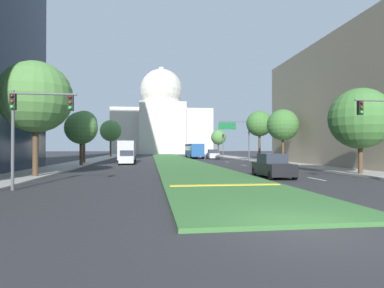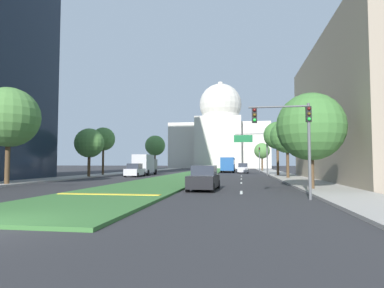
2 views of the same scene
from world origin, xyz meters
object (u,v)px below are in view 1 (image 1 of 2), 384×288
(traffic_light_near_left, at_px, (30,117))
(street_tree_left_far, at_px, (84,124))
(sedan_midblock, at_px, (127,158))
(street_tree_right_far, at_px, (259,124))
(overhead_guide_sign, at_px, (238,132))
(traffic_light_far_right, at_px, (223,142))
(sedan_distant, at_px, (213,155))
(street_tree_left_mid, at_px, (81,128))
(street_tree_right_distant, at_px, (218,137))
(capitol_building, at_px, (161,122))
(street_tree_left_near, at_px, (36,97))
(box_truck_delivery, at_px, (127,151))
(street_tree_right_near, at_px, (360,119))
(street_tree_left_distant, at_px, (111,131))
(sedan_lead_stopped, at_px, (273,166))
(street_tree_right_mid, at_px, (283,125))
(city_bus, at_px, (194,150))

(traffic_light_near_left, relative_size, street_tree_left_far, 0.71)
(street_tree_left_far, relative_size, sedan_midblock, 1.70)
(street_tree_right_far, bearing_deg, overhead_guide_sign, 167.54)
(traffic_light_far_right, relative_size, street_tree_right_far, 0.65)
(sedan_midblock, bearing_deg, street_tree_left_far, 154.79)
(street_tree_right_far, relative_size, sedan_distant, 1.89)
(street_tree_left_mid, distance_m, sedan_distant, 29.29)
(street_tree_right_distant, height_order, sedan_distant, street_tree_right_distant)
(capitol_building, height_order, street_tree_left_near, capitol_building)
(sedan_midblock, bearing_deg, street_tree_right_far, 14.66)
(street_tree_right_far, relative_size, box_truck_delivery, 1.25)
(traffic_light_near_left, bearing_deg, street_tree_right_near, 14.32)
(street_tree_left_distant, bearing_deg, street_tree_right_near, -63.58)
(street_tree_right_distant, distance_m, sedan_lead_stopped, 53.66)
(sedan_distant, bearing_deg, street_tree_left_mid, -133.78)
(capitol_building, relative_size, street_tree_left_far, 4.71)
(box_truck_delivery, bearing_deg, street_tree_right_far, -2.23)
(street_tree_right_mid, relative_size, sedan_midblock, 1.67)
(capitol_building, bearing_deg, street_tree_right_far, -79.55)
(traffic_light_near_left, distance_m, street_tree_left_distant, 57.57)
(street_tree_right_distant, relative_size, sedan_distant, 1.53)
(traffic_light_near_left, distance_m, street_tree_right_distant, 62.34)
(street_tree_left_mid, height_order, sedan_midblock, street_tree_left_mid)
(traffic_light_near_left, relative_size, sedan_lead_stopped, 1.11)
(traffic_light_near_left, xyz_separation_m, overhead_guide_sign, (19.96, 31.11, 0.82))
(city_bus, bearing_deg, street_tree_left_mid, -123.46)
(traffic_light_far_right, height_order, street_tree_right_mid, street_tree_right_mid)
(street_tree_right_near, height_order, street_tree_left_distant, street_tree_left_distant)
(sedan_distant, height_order, city_bus, city_bus)
(street_tree_right_mid, xyz_separation_m, box_truck_delivery, (-20.69, 9.04, -3.48))
(street_tree_right_far, relative_size, street_tree_left_distant, 0.94)
(street_tree_left_mid, height_order, box_truck_delivery, street_tree_left_mid)
(street_tree_left_distant, bearing_deg, street_tree_right_mid, -53.37)
(street_tree_right_mid, relative_size, box_truck_delivery, 1.13)
(street_tree_left_far, bearing_deg, street_tree_left_near, -87.96)
(street_tree_left_near, relative_size, sedan_lead_stopped, 1.82)
(street_tree_left_distant, bearing_deg, sedan_midblock, -79.52)
(street_tree_left_distant, xyz_separation_m, city_bus, (18.03, -9.86, -4.30))
(sedan_distant, bearing_deg, overhead_guide_sign, -81.30)
(sedan_distant, bearing_deg, street_tree_left_near, -119.60)
(street_tree_left_near, xyz_separation_m, city_bus, (17.32, 40.65, -4.14))
(sedan_distant, xyz_separation_m, box_truck_delivery, (-15.42, -11.42, 0.82))
(sedan_distant, bearing_deg, sedan_midblock, -130.68)
(street_tree_left_distant, relative_size, sedan_lead_stopped, 1.82)
(sedan_lead_stopped, relative_size, sedan_midblock, 1.09)
(overhead_guide_sign, bearing_deg, street_tree_right_far, -12.46)
(capitol_building, bearing_deg, street_tree_left_far, -100.36)
(capitol_building, xyz_separation_m, city_bus, (4.90, -52.45, -9.79))
(street_tree_right_mid, bearing_deg, street_tree_left_mid, -178.84)
(street_tree_right_near, distance_m, box_truck_delivery, 32.47)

